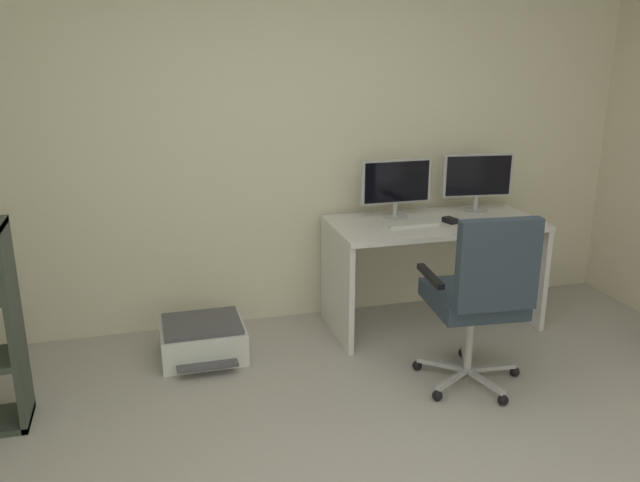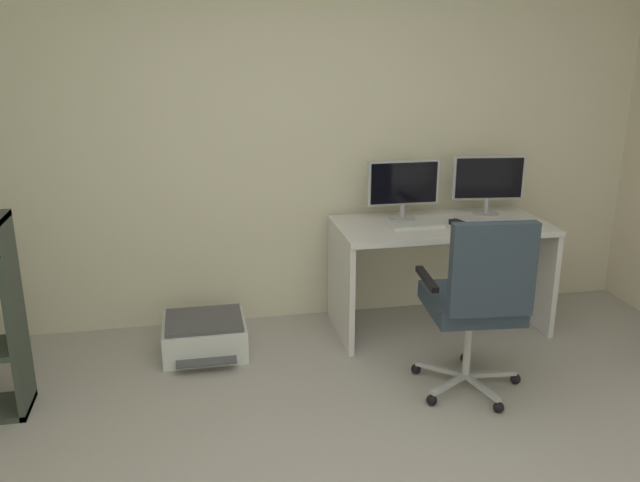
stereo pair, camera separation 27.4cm
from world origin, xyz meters
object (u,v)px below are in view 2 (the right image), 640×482
monitor_main (403,185)px  computer_mouse (457,223)px  keyboard (417,225)px  desk (440,252)px  printer (205,336)px  monitor_secondary (488,180)px  office_chair (478,296)px

monitor_main → computer_mouse: 0.43m
keyboard → computer_mouse: computer_mouse is taller
desk → printer: 1.64m
monitor_main → keyboard: (0.03, -0.21, -0.22)m
desk → keyboard: size_ratio=4.11×
monitor_secondary → office_chair: 1.24m
keyboard → computer_mouse: size_ratio=3.40×
monitor_secondary → office_chair: (-0.52, -1.06, -0.39)m
office_chair → monitor_secondary: bearing=63.8°
keyboard → computer_mouse: 0.27m
printer → office_chair: bearing=-29.8°
computer_mouse → office_chair: bearing=-119.4°
printer → monitor_main: bearing=9.7°
monitor_main → keyboard: monitor_main is taller
monitor_secondary → computer_mouse: 0.44m
desk → computer_mouse: bearing=-44.6°
desk → monitor_main: bearing=146.0°
desk → monitor_main: (-0.23, 0.15, 0.43)m
monitor_main → computer_mouse: monitor_main is taller
computer_mouse → keyboard: bearing=161.3°
computer_mouse → office_chair: (-0.22, -0.83, -0.17)m
desk → monitor_secondary: 0.60m
monitor_main → office_chair: (0.09, -1.06, -0.38)m
monitor_secondary → office_chair: bearing=-116.2°
keyboard → monitor_secondary: bearing=18.8°
monitor_secondary → office_chair: size_ratio=0.47×
computer_mouse → monitor_secondary: bearing=21.8°
monitor_main → computer_mouse: bearing=-37.0°
desk → office_chair: size_ratio=1.33×
monitor_main → printer: bearing=-170.3°
monitor_secondary → monitor_main: bearing=-180.0°
monitor_main → office_chair: 1.13m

